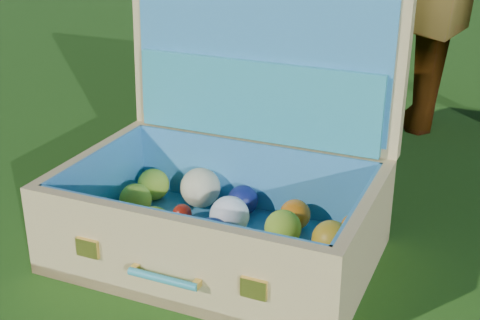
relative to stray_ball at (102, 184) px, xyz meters
name	(u,v)px	position (x,y,z in m)	size (l,w,h in m)	color
ground	(293,232)	(0.52, 0.10, -0.03)	(60.00, 60.00, 0.00)	#215114
stray_ball	(102,184)	(0.00, 0.00, 0.00)	(0.06, 0.06, 0.06)	teal
suitcase	(232,168)	(0.42, -0.01, 0.15)	(0.73, 0.60, 0.64)	#DDBC77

